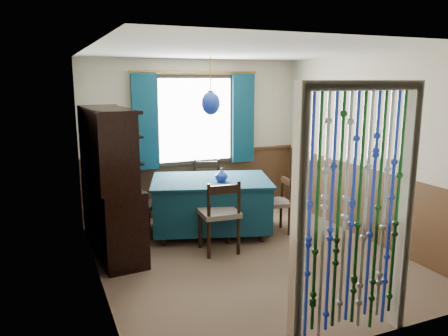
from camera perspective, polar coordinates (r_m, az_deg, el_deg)
name	(u,v)px	position (r m, az deg, el deg)	size (l,w,h in m)	color
floor	(248,256)	(5.62, 3.14, -11.39)	(4.00, 4.00, 0.00)	brown
ceiling	(250,51)	(5.19, 3.46, 14.97)	(4.00, 4.00, 0.00)	silver
wall_back	(194,138)	(7.09, -3.90, 3.90)	(3.60, 3.60, 0.00)	#BBB199
wall_front	(361,200)	(3.62, 17.47, -3.99)	(3.60, 3.60, 0.00)	#BBB199
wall_left	(95,170)	(4.76, -16.54, -0.31)	(4.00, 4.00, 0.00)	#BBB199
wall_right	(368,149)	(6.26, 18.24, 2.34)	(4.00, 4.00, 0.00)	#BBB199
wainscot_back	(195,184)	(7.21, -3.78, -2.04)	(3.60, 3.60, 0.00)	#452D1A
wainscot_front	(354,287)	(3.89, 16.64, -14.64)	(3.60, 3.60, 0.00)	#452D1A
wainscot_left	(100,238)	(4.96, -15.87, -8.81)	(4.00, 4.00, 0.00)	#452D1A
wainscot_right	(363,202)	(6.41, 17.72, -4.30)	(4.00, 4.00, 0.00)	#452D1A
window	(195,120)	(7.01, -3.80, 6.28)	(1.32, 0.12, 1.42)	black
doorway	(355,222)	(3.72, 16.69, -6.74)	(1.16, 0.12, 2.18)	silver
dining_table	(211,202)	(6.26, -1.69, -4.49)	(1.92, 1.59, 0.80)	#0D3243
chair_near	(220,214)	(5.57, -0.56, -6.04)	(0.50, 0.48, 0.96)	black
chair_far	(208,188)	(6.96, -2.14, -2.61)	(0.55, 0.54, 0.92)	black
chair_left	(140,205)	(6.29, -10.97, -4.79)	(0.55, 0.56, 0.83)	black
chair_right	(277,203)	(6.35, 6.97, -4.53)	(0.45, 0.46, 0.82)	black
sideboard	(112,205)	(5.67, -14.43, -4.75)	(0.60, 1.45, 1.85)	black
pendant_lamp	(211,103)	(6.03, -1.77, 8.46)	(0.26, 0.26, 0.80)	olive
vase_table	(221,175)	(6.03, -0.37, -0.98)	(0.16, 0.16, 0.17)	navy
bowl_shelf	(118,157)	(5.26, -13.67, 1.40)	(0.22, 0.22, 0.05)	beige
vase_sideboard	(111,170)	(5.87, -14.49, -0.27)	(0.19, 0.19, 0.20)	beige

